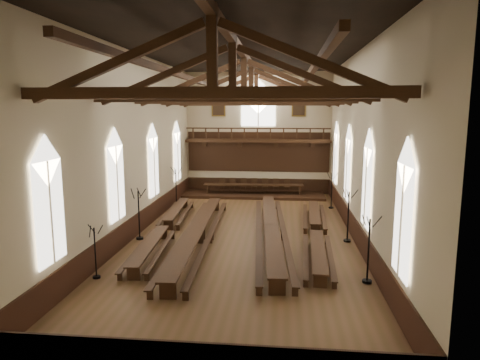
# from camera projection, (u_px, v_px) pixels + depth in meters

# --- Properties ---
(ground) EXTENTS (26.00, 26.00, 0.00)m
(ground) POSITION_uv_depth(u_px,v_px,m) (244.00, 237.00, 23.54)
(ground) COLOR brown
(ground) RESTS_ON ground
(room_walls) EXTENTS (26.00, 26.00, 26.00)m
(room_walls) POSITION_uv_depth(u_px,v_px,m) (244.00, 119.00, 22.49)
(room_walls) COLOR beige
(room_walls) RESTS_ON ground
(wainscot_band) EXTENTS (12.00, 26.00, 1.20)m
(wainscot_band) POSITION_uv_depth(u_px,v_px,m) (244.00, 226.00, 23.44)
(wainscot_band) COLOR black
(wainscot_band) RESTS_ON ground
(side_windows) EXTENTS (11.85, 19.80, 4.50)m
(side_windows) POSITION_uv_depth(u_px,v_px,m) (244.00, 170.00, 22.93)
(side_windows) COLOR silver
(side_windows) RESTS_ON room_walls
(end_window) EXTENTS (2.80, 0.12, 3.80)m
(end_window) POSITION_uv_depth(u_px,v_px,m) (258.00, 106.00, 35.03)
(end_window) COLOR white
(end_window) RESTS_ON room_walls
(minstrels_gallery) EXTENTS (11.80, 1.24, 3.70)m
(minstrels_gallery) POSITION_uv_depth(u_px,v_px,m) (258.00, 147.00, 35.34)
(minstrels_gallery) COLOR #3C1F13
(minstrels_gallery) RESTS_ON room_walls
(portraits) EXTENTS (7.75, 0.09, 1.45)m
(portraits) POSITION_uv_depth(u_px,v_px,m) (258.00, 108.00, 35.05)
(portraits) COLOR brown
(portraits) RESTS_ON room_walls
(roof_trusses) EXTENTS (11.70, 25.70, 2.80)m
(roof_trusses) POSITION_uv_depth(u_px,v_px,m) (244.00, 84.00, 22.21)
(roof_trusses) COLOR #3C1F13
(roof_trusses) RESTS_ON room_walls
(refectory_row_a) EXTENTS (1.83, 13.78, 0.68)m
(refectory_row_a) POSITION_uv_depth(u_px,v_px,m) (165.00, 226.00, 23.90)
(refectory_row_a) COLOR #3C1F13
(refectory_row_a) RESTS_ON ground
(refectory_row_b) EXTENTS (1.91, 14.92, 0.80)m
(refectory_row_b) POSITION_uv_depth(u_px,v_px,m) (198.00, 231.00, 22.63)
(refectory_row_b) COLOR #3C1F13
(refectory_row_b) RESTS_ON ground
(refectory_row_c) EXTENTS (2.10, 15.07, 0.81)m
(refectory_row_c) POSITION_uv_depth(u_px,v_px,m) (271.00, 228.00, 23.04)
(refectory_row_c) COLOR #3C1F13
(refectory_row_c) RESTS_ON ground
(refectory_row_d) EXTENTS (1.64, 13.68, 0.67)m
(refectory_row_d) POSITION_uv_depth(u_px,v_px,m) (316.00, 230.00, 23.07)
(refectory_row_d) COLOR #3C1F13
(refectory_row_d) RESTS_ON ground
(dais) EXTENTS (11.40, 3.17, 0.21)m
(dais) POSITION_uv_depth(u_px,v_px,m) (253.00, 195.00, 34.74)
(dais) COLOR black
(dais) RESTS_ON ground
(high_table) EXTENTS (8.09, 1.31, 0.76)m
(high_table) POSITION_uv_depth(u_px,v_px,m) (253.00, 186.00, 34.62)
(high_table) COLOR #3C1F13
(high_table) RESTS_ON dais
(high_chairs) EXTENTS (5.91, 0.51, 1.11)m
(high_chairs) POSITION_uv_depth(u_px,v_px,m) (254.00, 184.00, 35.41)
(high_chairs) COLOR #3C1F13
(high_chairs) RESTS_ON dais
(candelabrum_left_near) EXTENTS (0.68, 0.67, 2.29)m
(candelabrum_left_near) POSITION_uv_depth(u_px,v_px,m) (96.00, 262.00, 17.65)
(candelabrum_left_near) COLOR black
(candelabrum_left_near) RESTS_ON ground
(candelabrum_left_mid) EXTENTS (0.84, 0.83, 2.82)m
(candelabrum_left_mid) POSITION_uv_depth(u_px,v_px,m) (139.00, 224.00, 22.96)
(candelabrum_left_mid) COLOR black
(candelabrum_left_mid) RESTS_ON ground
(candelabrum_left_far) EXTENTS (0.87, 0.82, 2.87)m
(candelabrum_left_far) POSITION_uv_depth(u_px,v_px,m) (176.00, 195.00, 30.85)
(candelabrum_left_far) COLOR black
(candelabrum_left_far) RESTS_ON ground
(candelabrum_right_near) EXTENTS (0.80, 0.85, 2.81)m
(candelabrum_right_near) POSITION_uv_depth(u_px,v_px,m) (368.00, 262.00, 17.15)
(candelabrum_right_near) COLOR black
(candelabrum_right_near) RESTS_ON ground
(candelabrum_right_mid) EXTENTS (0.82, 0.87, 2.86)m
(candelabrum_right_mid) POSITION_uv_depth(u_px,v_px,m) (348.00, 226.00, 22.54)
(candelabrum_right_mid) COLOR black
(candelabrum_right_mid) RESTS_ON ground
(candelabrum_right_far) EXTENTS (0.78, 0.73, 2.57)m
(candelabrum_right_far) POSITION_uv_depth(u_px,v_px,m) (331.00, 197.00, 30.28)
(candelabrum_right_far) COLOR black
(candelabrum_right_far) RESTS_ON ground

